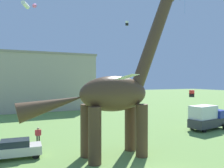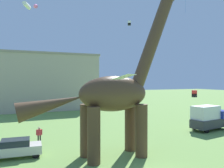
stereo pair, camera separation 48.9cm
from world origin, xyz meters
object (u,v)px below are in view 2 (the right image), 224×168
kite_high_left (124,77)px  kite_mid_left (29,5)px  kite_mid_right (129,23)px  person_photographer (39,133)px  kite_near_high (105,86)px  parked_box_truck (209,118)px  person_vendor_side (131,128)px  parked_sedan_left (15,148)px  dinosaur_sculpture (113,94)px  kite_drifting (194,94)px

kite_high_left → kite_mid_left: bearing=107.5°
kite_mid_right → kite_high_left: kite_mid_right is taller
person_photographer → kite_near_high: kite_near_high is taller
kite_mid_right → kite_high_left: (-11.86, -21.53, -9.13)m
parked_box_truck → person_vendor_side: size_ratio=3.82×
person_photographer → kite_near_high: size_ratio=1.72×
parked_sedan_left → person_vendor_side: (12.68, 2.89, 0.12)m
parked_sedan_left → kite_mid_right: bearing=39.9°
dinosaur_sculpture → kite_mid_right: size_ratio=21.13×
kite_mid_left → kite_mid_right: kite_mid_right is taller
kite_mid_right → kite_high_left: bearing=-118.8°
person_photographer → dinosaur_sculpture: bearing=-117.1°
kite_high_left → person_vendor_side: bearing=59.7°
person_photographer → kite_mid_right: size_ratio=2.38×
kite_mid_left → kite_mid_right: bearing=26.5°
parked_sedan_left → kite_mid_right: (17.54, 12.47, 15.06)m
person_vendor_side → dinosaur_sculpture: bearing=-23.3°
parked_box_truck → kite_drifting: 4.48m
person_photographer → kite_mid_left: bearing=80.5°
dinosaur_sculpture → person_photographer: (-5.27, 6.91, -4.37)m
parked_box_truck → kite_near_high: 14.62m
kite_mid_left → kite_mid_right: (16.11, 8.05, 1.60)m
person_photographer → kite_drifting: bearing=-62.0°
kite_near_high → parked_sedan_left: bearing=-141.3°
person_vendor_side → kite_mid_left: (-11.25, 1.54, 13.34)m
parked_box_truck → kite_drifting: (0.60, 3.34, 2.92)m
person_vendor_side → kite_mid_left: 17.51m
dinosaur_sculpture → parked_sedan_left: bearing=140.2°
kite_mid_right → kite_drifting: 15.19m
kite_mid_left → kite_drifting: bearing=0.6°
parked_sedan_left → kite_near_high: kite_near_high is taller
kite_drifting → kite_mid_left: bearing=-179.4°
kite_drifting → dinosaur_sculpture: bearing=-154.6°
kite_drifting → person_vendor_side: bearing=-171.1°
parked_box_truck → person_vendor_side: bearing=163.0°
kite_mid_right → kite_drifting: size_ratio=0.70×
parked_sedan_left → parked_box_truck: bearing=7.8°
parked_sedan_left → kite_mid_right: 26.27m
parked_sedan_left → kite_mid_left: 14.24m
parked_sedan_left → person_photographer: person_photographer is taller
parked_box_truck → person_photographer: (-21.09, 2.46, -0.63)m
person_vendor_side → kite_near_high: (-0.49, 6.88, 4.71)m
parked_box_truck → kite_near_high: bearing=134.4°
kite_high_left → kite_near_high: bearing=70.9°
parked_box_truck → kite_mid_right: kite_mid_right is taller
dinosaur_sculpture → person_photographer: size_ratio=8.87×
parked_sedan_left → kite_high_left: size_ratio=2.46×
parked_sedan_left → person_vendor_side: bearing=17.4°
dinosaur_sculpture → kite_high_left: bearing=-125.4°
kite_mid_left → kite_drifting: 24.60m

